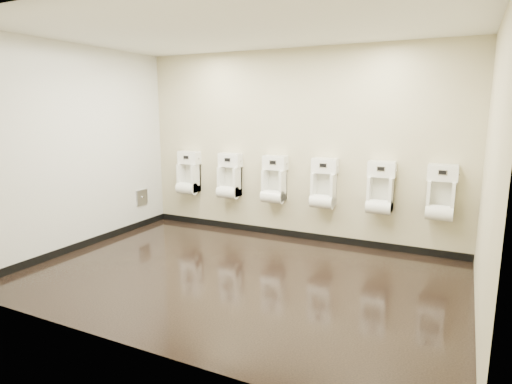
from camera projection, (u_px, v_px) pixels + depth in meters
ground at (239, 276)px, 5.06m from camera, size 5.00×3.50×0.00m
ceiling at (237, 26)px, 4.53m from camera, size 5.00×3.50×0.00m
back_wall at (295, 146)px, 6.33m from camera, size 5.00×0.02×2.80m
front_wall at (128, 181)px, 3.25m from camera, size 5.00×0.02×2.80m
left_wall at (79, 149)px, 5.88m from camera, size 0.02×3.50×2.80m
right_wall at (491, 172)px, 3.71m from camera, size 0.02×3.50×2.80m
tile_overlay_left at (79, 149)px, 5.87m from camera, size 0.01×3.50×2.80m
skirting_back at (293, 234)px, 6.58m from camera, size 5.00×0.02×0.10m
skirting_left at (87, 243)px, 6.13m from camera, size 0.02×3.50×0.10m
access_panel at (142, 197)px, 7.10m from camera, size 0.04×0.25×0.25m
urinal_0 at (188, 176)px, 7.13m from camera, size 0.37×0.28×0.70m
urinal_1 at (229, 179)px, 6.79m from camera, size 0.37×0.28×0.70m
urinal_2 at (274, 183)px, 6.45m from camera, size 0.37×0.28×0.70m
urinal_3 at (323, 187)px, 6.11m from camera, size 0.37×0.28×0.70m
urinal_4 at (380, 192)px, 5.77m from camera, size 0.37×0.28×0.70m
urinal_5 at (441, 197)px, 5.44m from camera, size 0.37×0.28×0.70m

